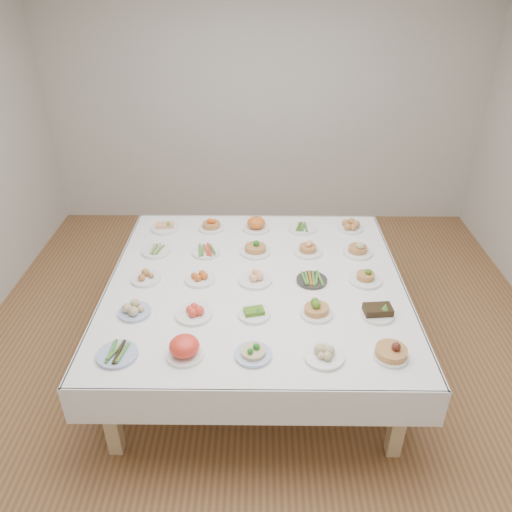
{
  "coord_description": "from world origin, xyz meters",
  "views": [
    {
      "loc": [
        -0.03,
        -3.22,
        2.84
      ],
      "look_at": [
        -0.06,
        0.04,
        0.88
      ],
      "focal_mm": 35.0,
      "sensor_mm": 36.0,
      "label": 1
    }
  ],
  "objects_px": {
    "display_table": "(256,288)",
    "dish_12": "(255,277)",
    "dish_0": "(117,353)",
    "dish_24": "(351,225)"
  },
  "relations": [
    {
      "from": "display_table",
      "to": "dish_12",
      "type": "xyz_separation_m",
      "value": [
        -0.01,
        -0.0,
        0.1
      ]
    },
    {
      "from": "dish_0",
      "to": "dish_24",
      "type": "relative_size",
      "value": 1.16
    },
    {
      "from": "display_table",
      "to": "dish_0",
      "type": "bearing_deg",
      "value": -135.23
    },
    {
      "from": "display_table",
      "to": "dish_12",
      "type": "bearing_deg",
      "value": -147.13
    },
    {
      "from": "dish_12",
      "to": "dish_0",
      "type": "bearing_deg",
      "value": -135.16
    },
    {
      "from": "display_table",
      "to": "dish_24",
      "type": "height_order",
      "value": "dish_24"
    },
    {
      "from": "display_table",
      "to": "dish_0",
      "type": "relative_size",
      "value": 8.63
    },
    {
      "from": "dish_0",
      "to": "dish_12",
      "type": "xyz_separation_m",
      "value": [
        0.83,
        0.82,
        0.01
      ]
    },
    {
      "from": "display_table",
      "to": "dish_24",
      "type": "xyz_separation_m",
      "value": [
        0.83,
        0.83,
        0.11
      ]
    },
    {
      "from": "dish_0",
      "to": "dish_24",
      "type": "bearing_deg",
      "value": 44.9
    }
  ]
}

